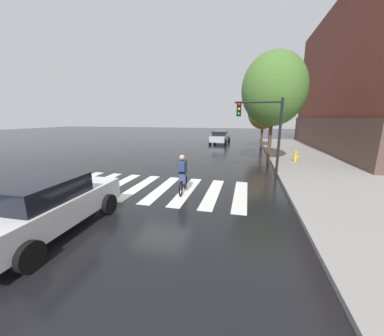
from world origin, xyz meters
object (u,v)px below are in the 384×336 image
(traffic_light_near, at_px, (264,124))
(street_tree_mid, at_px, (263,111))
(street_tree_near, at_px, (274,89))
(sedan_mid, at_px, (220,137))
(fire_hydrant, at_px, (295,156))
(cyclist, at_px, (182,174))
(sedan_near, at_px, (45,206))

(traffic_light_near, relative_size, street_tree_mid, 0.74)
(traffic_light_near, bearing_deg, street_tree_near, 79.16)
(sedan_mid, height_order, street_tree_near, street_tree_near)
(traffic_light_near, relative_size, street_tree_near, 0.57)
(fire_hydrant, bearing_deg, traffic_light_near, -121.36)
(cyclist, height_order, street_tree_near, street_tree_near)
(fire_hydrant, bearing_deg, street_tree_near, -165.05)
(fire_hydrant, distance_m, street_tree_mid, 8.80)
(cyclist, bearing_deg, sedan_mid, 92.15)
(sedan_mid, relative_size, street_tree_near, 0.62)
(street_tree_near, bearing_deg, sedan_near, -120.76)
(sedan_near, height_order, traffic_light_near, traffic_light_near)
(traffic_light_near, bearing_deg, street_tree_mid, 86.85)
(sedan_mid, height_order, cyclist, cyclist)
(sedan_near, distance_m, street_tree_near, 14.13)
(sedan_mid, relative_size, fire_hydrant, 5.87)
(sedan_mid, xyz_separation_m, traffic_light_near, (4.14, -15.34, 2.06))
(sedan_near, distance_m, sedan_mid, 23.30)
(street_tree_near, height_order, street_tree_mid, street_tree_near)
(traffic_light_near, xyz_separation_m, street_tree_near, (0.71, 3.73, 2.16))
(traffic_light_near, bearing_deg, sedan_near, -128.18)
(fire_hydrant, bearing_deg, sedan_near, -125.92)
(sedan_near, xyz_separation_m, sedan_mid, (2.05, 23.21, -0.02))
(cyclist, xyz_separation_m, street_tree_mid, (4.09, 15.86, 2.98))
(sedan_mid, xyz_separation_m, cyclist, (0.71, -19.05, 0.04))
(sedan_near, xyz_separation_m, traffic_light_near, (6.19, 7.87, 2.04))
(traffic_light_near, bearing_deg, fire_hydrant, 58.64)
(street_tree_near, bearing_deg, cyclist, -119.10)
(street_tree_mid, bearing_deg, street_tree_near, -89.70)
(fire_hydrant, xyz_separation_m, street_tree_mid, (-1.90, 7.93, 3.29))
(fire_hydrant, relative_size, street_tree_mid, 0.14)
(sedan_mid, bearing_deg, sedan_near, -95.05)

